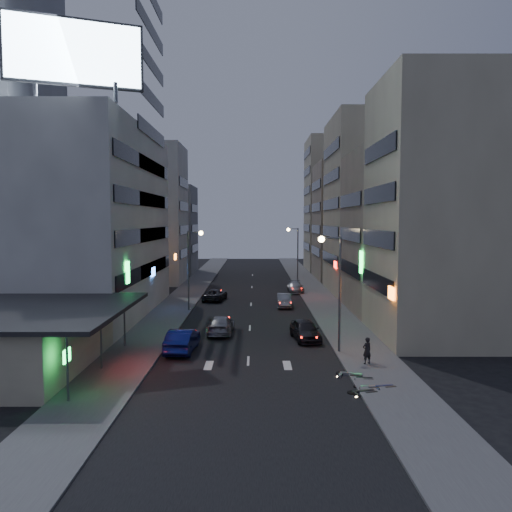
{
  "coord_description": "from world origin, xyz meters",
  "views": [
    {
      "loc": [
        0.46,
        -28.1,
        9.25
      ],
      "look_at": [
        0.53,
        16.38,
        6.01
      ],
      "focal_mm": 35.0,
      "sensor_mm": 36.0,
      "label": 1
    }
  ],
  "objects_px": {
    "road_car_blue": "(183,340)",
    "scooter_silver_b": "(363,364)",
    "scooter_black_a": "(373,379)",
    "parked_car_right_near": "(305,330)",
    "scooter_blue": "(392,375)",
    "scooter_silver_a": "(378,376)",
    "road_car_silver": "(221,325)",
    "scooter_black_b": "(373,369)",
    "parked_car_right_far": "(295,287)",
    "parked_car_right_mid": "(284,300)",
    "parked_car_left": "(215,295)",
    "person": "(367,351)"
  },
  "relations": [
    {
      "from": "road_car_blue",
      "to": "scooter_silver_b",
      "type": "height_order",
      "value": "road_car_blue"
    },
    {
      "from": "road_car_blue",
      "to": "scooter_black_a",
      "type": "distance_m",
      "value": 14.08
    },
    {
      "from": "parked_car_right_near",
      "to": "scooter_blue",
      "type": "relative_size",
      "value": 2.62
    },
    {
      "from": "scooter_silver_a",
      "to": "parked_car_right_near",
      "type": "bearing_deg",
      "value": 17.02
    },
    {
      "from": "parked_car_right_near",
      "to": "road_car_silver",
      "type": "distance_m",
      "value": 7.02
    },
    {
      "from": "parked_car_right_near",
      "to": "scooter_black_b",
      "type": "relative_size",
      "value": 2.87
    },
    {
      "from": "parked_car_right_far",
      "to": "scooter_blue",
      "type": "height_order",
      "value": "parked_car_right_far"
    },
    {
      "from": "parked_car_right_mid",
      "to": "scooter_silver_b",
      "type": "relative_size",
      "value": 2.11
    },
    {
      "from": "scooter_silver_b",
      "to": "parked_car_left",
      "type": "bearing_deg",
      "value": 41.38
    },
    {
      "from": "scooter_silver_a",
      "to": "scooter_blue",
      "type": "bearing_deg",
      "value": -73.78
    },
    {
      "from": "parked_car_left",
      "to": "scooter_blue",
      "type": "distance_m",
      "value": 32.06
    },
    {
      "from": "parked_car_right_near",
      "to": "scooter_silver_a",
      "type": "height_order",
      "value": "parked_car_right_near"
    },
    {
      "from": "parked_car_right_far",
      "to": "scooter_black_b",
      "type": "height_order",
      "value": "parked_car_right_far"
    },
    {
      "from": "scooter_silver_b",
      "to": "scooter_black_a",
      "type": "bearing_deg",
      "value": -160.79
    },
    {
      "from": "parked_car_right_far",
      "to": "scooter_silver_b",
      "type": "xyz_separation_m",
      "value": [
        1.25,
        -34.16,
        0.05
      ]
    },
    {
      "from": "parked_car_right_near",
      "to": "parked_car_right_mid",
      "type": "relative_size",
      "value": 1.09
    },
    {
      "from": "parked_car_right_near",
      "to": "road_car_silver",
      "type": "relative_size",
      "value": 0.93
    },
    {
      "from": "parked_car_right_near",
      "to": "parked_car_right_mid",
      "type": "distance_m",
      "value": 14.65
    },
    {
      "from": "parked_car_left",
      "to": "road_car_silver",
      "type": "distance_m",
      "value": 16.83
    },
    {
      "from": "person",
      "to": "scooter_silver_a",
      "type": "xyz_separation_m",
      "value": [
        -0.33,
        -4.15,
        -0.35
      ]
    },
    {
      "from": "road_car_blue",
      "to": "road_car_silver",
      "type": "bearing_deg",
      "value": -109.04
    },
    {
      "from": "parked_car_right_far",
      "to": "scooter_silver_a",
      "type": "distance_m",
      "value": 36.19
    },
    {
      "from": "parked_car_right_mid",
      "to": "scooter_silver_b",
      "type": "xyz_separation_m",
      "value": [
        3.32,
        -23.58,
        0.04
      ]
    },
    {
      "from": "scooter_silver_a",
      "to": "road_car_silver",
      "type": "bearing_deg",
      "value": 38.29
    },
    {
      "from": "parked_car_right_mid",
      "to": "scooter_black_b",
      "type": "bearing_deg",
      "value": -80.57
    },
    {
      "from": "scooter_blue",
      "to": "scooter_silver_b",
      "type": "xyz_separation_m",
      "value": [
        -1.22,
        1.78,
        0.08
      ]
    },
    {
      "from": "person",
      "to": "road_car_blue",
      "type": "bearing_deg",
      "value": -41.63
    },
    {
      "from": "parked_car_left",
      "to": "scooter_blue",
      "type": "xyz_separation_m",
      "value": [
        12.23,
        -29.64,
        -0.01
      ]
    },
    {
      "from": "parked_car_right_mid",
      "to": "scooter_black_b",
      "type": "distance_m",
      "value": 24.42
    },
    {
      "from": "parked_car_right_far",
      "to": "scooter_silver_b",
      "type": "relative_size",
      "value": 2.34
    },
    {
      "from": "parked_car_right_far",
      "to": "road_car_blue",
      "type": "distance_m",
      "value": 30.36
    },
    {
      "from": "scooter_black_a",
      "to": "scooter_blue",
      "type": "xyz_separation_m",
      "value": [
        1.25,
        0.8,
        -0.03
      ]
    },
    {
      "from": "road_car_silver",
      "to": "parked_car_right_mid",
      "type": "bearing_deg",
      "value": -113.09
    },
    {
      "from": "parked_car_right_near",
      "to": "parked_car_right_far",
      "type": "bearing_deg",
      "value": 79.71
    },
    {
      "from": "parked_car_right_mid",
      "to": "scooter_black_b",
      "type": "xyz_separation_m",
      "value": [
        3.76,
        -24.13,
        -0.09
      ]
    },
    {
      "from": "parked_car_right_mid",
      "to": "scooter_silver_b",
      "type": "distance_m",
      "value": 23.81
    },
    {
      "from": "road_car_silver",
      "to": "scooter_blue",
      "type": "height_order",
      "value": "road_car_silver"
    },
    {
      "from": "parked_car_right_mid",
      "to": "person",
      "type": "relative_size",
      "value": 2.48
    },
    {
      "from": "road_car_silver",
      "to": "scooter_silver_a",
      "type": "distance_m",
      "value": 16.24
    },
    {
      "from": "parked_car_right_near",
      "to": "parked_car_right_far",
      "type": "xyz_separation_m",
      "value": [
        1.28,
        25.22,
        -0.1
      ]
    },
    {
      "from": "parked_car_right_near",
      "to": "scooter_silver_a",
      "type": "relative_size",
      "value": 2.79
    },
    {
      "from": "person",
      "to": "scooter_blue",
      "type": "relative_size",
      "value": 0.97
    },
    {
      "from": "scooter_silver_a",
      "to": "scooter_black_b",
      "type": "bearing_deg",
      "value": -0.46
    },
    {
      "from": "road_car_silver",
      "to": "scooter_silver_b",
      "type": "xyz_separation_m",
      "value": [
        9.2,
        -11.12,
        0.01
      ]
    },
    {
      "from": "scooter_black_a",
      "to": "parked_car_right_near",
      "type": "bearing_deg",
      "value": -3.12
    },
    {
      "from": "scooter_black_a",
      "to": "scooter_silver_b",
      "type": "bearing_deg",
      "value": -15.98
    },
    {
      "from": "road_car_silver",
      "to": "parked_car_right_near",
      "type": "bearing_deg",
      "value": 164.11
    },
    {
      "from": "scooter_black_a",
      "to": "parked_car_left",
      "type": "bearing_deg",
      "value": 4.46
    },
    {
      "from": "scooter_black_b",
      "to": "scooter_silver_b",
      "type": "relative_size",
      "value": 0.8
    },
    {
      "from": "road_car_silver",
      "to": "scooter_blue",
      "type": "bearing_deg",
      "value": 131.12
    }
  ]
}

